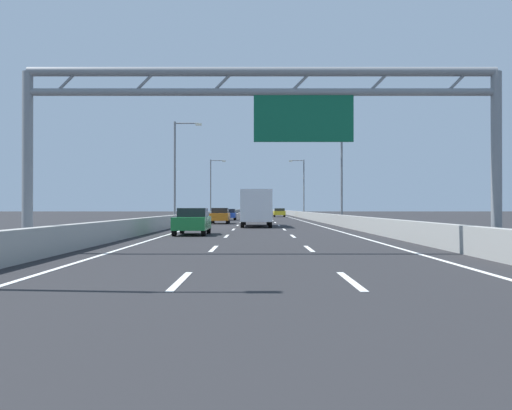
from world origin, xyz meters
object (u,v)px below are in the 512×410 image
at_px(black_car, 256,211).
at_px(box_truck, 255,207).
at_px(streetlamp_right_far, 301,184).
at_px(silver_car, 255,214).
at_px(streetlamp_left_far, 211,184).
at_px(orange_car, 219,216).
at_px(blue_car, 228,214).
at_px(yellow_car, 278,212).
at_px(green_car, 191,221).
at_px(streetlamp_left_mid, 176,166).
at_px(streetlamp_right_mid, 338,166).
at_px(sign_gantry, 266,111).

xyz_separation_m(black_car, box_truck, (-0.22, -80.89, 0.89)).
distance_m(streetlamp_right_far, silver_car, 26.64).
xyz_separation_m(silver_car, box_truck, (-0.01, -19.58, 0.88)).
bearing_deg(silver_car, streetlamp_left_far, 106.20).
relative_size(orange_car, blue_car, 0.99).
distance_m(streetlamp_left_far, silver_car, 26.54).
relative_size(blue_car, silver_car, 0.99).
xyz_separation_m(yellow_car, green_car, (-7.60, -60.80, 0.02)).
height_order(streetlamp_left_mid, streetlamp_right_far, same).
bearing_deg(streetlamp_right_far, streetlamp_right_mid, -90.00).
height_order(streetlamp_right_far, black_car, streetlamp_right_far).
xyz_separation_m(black_car, silver_car, (-0.21, -61.31, 0.01)).
relative_size(streetlamp_left_mid, box_truck, 1.06).
bearing_deg(box_truck, orange_car, 113.84).
bearing_deg(green_car, streetlamp_right_far, 79.06).
height_order(streetlamp_left_mid, yellow_car, streetlamp_left_mid).
distance_m(blue_car, silver_car, 4.82).
height_order(streetlamp_left_mid, green_car, streetlamp_left_mid).
height_order(orange_car, green_car, green_car).
height_order(sign_gantry, streetlamp_left_far, streetlamp_left_far).
height_order(sign_gantry, box_truck, sign_gantry).
relative_size(streetlamp_left_far, orange_car, 2.23).
bearing_deg(black_car, box_truck, -90.16).
distance_m(streetlamp_left_mid, silver_car, 16.81).
relative_size(streetlamp_left_mid, yellow_car, 2.12).
height_order(blue_car, yellow_car, yellow_car).
distance_m(streetlamp_right_mid, streetlamp_right_far, 39.52).
distance_m(streetlamp_left_far, blue_car, 22.52).
bearing_deg(orange_car, blue_car, 89.51).
bearing_deg(sign_gantry, streetlamp_right_far, 84.15).
xyz_separation_m(streetlamp_left_mid, box_truck, (7.28, -5.16, -3.75)).
bearing_deg(black_car, streetlamp_left_mid, -95.66).
height_order(silver_car, box_truck, box_truck).
distance_m(streetlamp_right_mid, box_truck, 9.96).
relative_size(streetlamp_right_far, blue_car, 2.21).
relative_size(black_car, yellow_car, 0.95).
xyz_separation_m(streetlamp_right_far, blue_car, (-11.04, -21.69, -4.67)).
xyz_separation_m(orange_car, green_car, (-0.14, -21.79, -0.00)).
xyz_separation_m(streetlamp_left_far, blue_car, (3.89, -21.69, -4.67)).
bearing_deg(green_car, silver_car, 83.73).
distance_m(streetlamp_right_far, blue_car, 24.78).
bearing_deg(streetlamp_left_mid, streetlamp_right_far, 69.30).
bearing_deg(streetlamp_right_far, blue_car, -116.98).
height_order(blue_car, box_truck, box_truck).
height_order(streetlamp_left_far, yellow_car, streetlamp_left_far).
bearing_deg(orange_car, green_car, -90.37).
xyz_separation_m(blue_car, box_truck, (3.40, -22.99, 0.92)).
relative_size(streetlamp_left_mid, green_car, 2.23).
distance_m(streetlamp_right_mid, blue_car, 21.49).
bearing_deg(yellow_car, black_car, 96.25).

